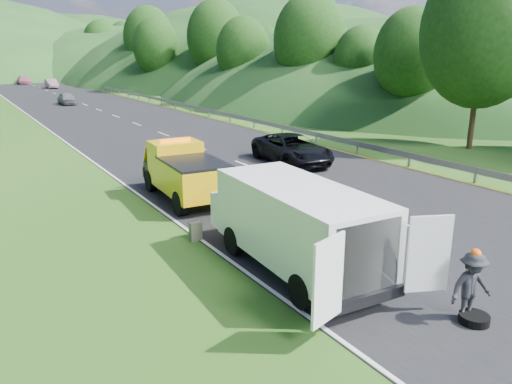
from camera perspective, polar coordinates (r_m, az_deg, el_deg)
ground at (r=17.69m, az=6.81°, el=-4.19°), size 320.00×320.00×0.00m
road_surface at (r=54.95m, az=-17.51°, el=8.93°), size 14.00×200.00×0.02m
guardrail at (r=68.91m, az=-14.25°, el=10.46°), size 0.06×140.00×1.52m
tree_line_right at (r=80.47m, az=-7.14°, el=11.55°), size 14.00×140.00×14.00m
hills_backdrop at (r=148.73m, az=-25.69°, el=12.13°), size 201.00×288.60×44.00m
tow_truck at (r=20.92m, az=-8.20°, el=2.31°), size 2.46×5.75×2.42m
white_van at (r=13.97m, az=4.45°, el=-3.48°), size 3.88×7.24×2.52m
woman at (r=16.14m, az=-2.79°, el=-6.13°), size 0.50×0.62×1.56m
child at (r=15.17m, az=1.40°, el=-7.61°), size 0.49×0.40×0.91m
worker at (r=12.93m, az=22.98°, el=-13.39°), size 1.19×0.83×1.69m
suitcase at (r=16.53m, az=-6.92°, el=-4.51°), size 0.39×0.22×0.63m
spare_tire at (r=12.88m, az=23.60°, el=-13.59°), size 0.69×0.69×0.20m
passing_suv at (r=27.73m, az=4.11°, el=3.31°), size 3.13×5.88×1.57m
dist_car_a at (r=61.57m, az=-20.73°, el=9.32°), size 1.58×3.92×1.34m
dist_car_b at (r=88.71m, az=-22.28°, el=10.91°), size 1.52×4.37×1.44m
dist_car_c at (r=100.52m, az=-24.96°, el=11.08°), size 2.02×4.97×1.44m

